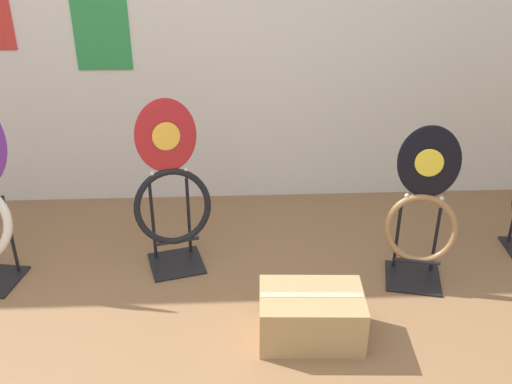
% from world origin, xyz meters
% --- Properties ---
extents(toilet_seat_display_jazz_black, '(0.38, 0.34, 0.84)m').
position_xyz_m(toilet_seat_display_jazz_black, '(1.23, 1.13, 0.38)').
color(toilet_seat_display_jazz_black, black).
rests_on(toilet_seat_display_jazz_black, ground_plane).
extents(toilet_seat_display_crimson_swirl, '(0.43, 0.34, 0.93)m').
position_xyz_m(toilet_seat_display_crimson_swirl, '(-0.02, 1.33, 0.44)').
color(toilet_seat_display_crimson_swirl, black).
rests_on(toilet_seat_display_crimson_swirl, ground_plane).
extents(storage_box, '(0.48, 0.33, 0.23)m').
position_xyz_m(storage_box, '(0.63, 0.71, 0.12)').
color(storage_box, tan).
rests_on(storage_box, ground_plane).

